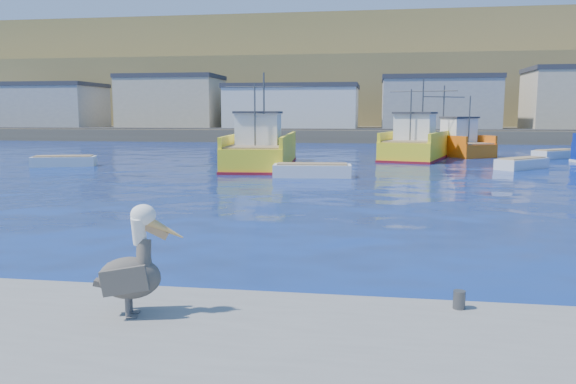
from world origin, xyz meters
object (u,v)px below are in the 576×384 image
(trawler_yellow_a, at_px, (262,151))
(trawler_yellow_b, at_px, (418,145))
(skiff_far, at_px, (555,155))
(pelican, at_px, (133,269))
(boat_orange, at_px, (451,143))
(skiff_mid, at_px, (312,172))
(skiff_left, at_px, (64,162))
(skiff_extra, at_px, (522,164))

(trawler_yellow_a, height_order, trawler_yellow_b, trawler_yellow_a)
(skiff_far, relative_size, pelican, 2.36)
(trawler_yellow_a, xyz_separation_m, boat_orange, (14.38, 12.90, -0.03))
(skiff_mid, height_order, skiff_far, skiff_mid)
(skiff_far, bearing_deg, trawler_yellow_a, -155.03)
(trawler_yellow_b, height_order, pelican, trawler_yellow_b)
(trawler_yellow_b, bearing_deg, skiff_left, -155.94)
(skiff_far, bearing_deg, skiff_mid, -137.91)
(skiff_left, xyz_separation_m, skiff_mid, (17.89, -3.97, 0.02))
(skiff_left, distance_m, skiff_extra, 31.33)
(trawler_yellow_b, distance_m, skiff_extra, 10.27)
(skiff_mid, bearing_deg, skiff_extra, 27.70)
(skiff_left, relative_size, skiff_mid, 0.97)
(skiff_far, relative_size, skiff_extra, 1.04)
(skiff_left, height_order, skiff_far, skiff_left)
(skiff_mid, bearing_deg, trawler_yellow_b, 64.91)
(skiff_mid, xyz_separation_m, skiff_extra, (13.30, 6.98, -0.02))
(trawler_yellow_b, xyz_separation_m, boat_orange, (3.09, 3.78, -0.02))
(skiff_left, height_order, skiff_extra, same)
(skiff_extra, bearing_deg, skiff_left, -174.50)
(boat_orange, xyz_separation_m, skiff_far, (8.02, -2.47, -0.75))
(trawler_yellow_b, bearing_deg, pelican, -100.41)
(trawler_yellow_a, relative_size, pelican, 6.90)
(skiff_left, xyz_separation_m, skiff_extra, (31.18, 3.01, 0.00))
(pelican, bearing_deg, skiff_left, 122.24)
(boat_orange, distance_m, skiff_left, 31.79)
(skiff_left, bearing_deg, skiff_mid, -12.52)
(skiff_left, bearing_deg, trawler_yellow_a, 8.44)
(boat_orange, xyz_separation_m, pelican, (-10.31, -43.08, 0.22))
(trawler_yellow_a, xyz_separation_m, skiff_extra, (17.50, 0.97, -0.79))
(skiff_far, height_order, skiff_extra, skiff_extra)
(skiff_far, bearing_deg, skiff_left, -160.95)
(trawler_yellow_a, distance_m, skiff_mid, 7.37)
(skiff_left, distance_m, skiff_far, 38.17)
(trawler_yellow_a, bearing_deg, skiff_far, 24.97)
(skiff_mid, height_order, pelican, pelican)
(trawler_yellow_a, height_order, skiff_far, trawler_yellow_a)
(trawler_yellow_a, bearing_deg, skiff_left, -171.56)
(skiff_mid, bearing_deg, skiff_left, 167.48)
(trawler_yellow_b, xyz_separation_m, skiff_far, (11.11, 1.31, -0.78))
(trawler_yellow_a, distance_m, pelican, 30.45)
(trawler_yellow_b, relative_size, skiff_mid, 2.71)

